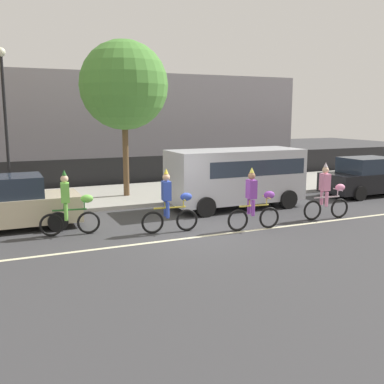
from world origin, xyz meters
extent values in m
plane|color=#38383A|center=(0.00, 0.00, 0.00)|extent=(80.00, 80.00, 0.00)
cube|color=beige|center=(0.00, -0.50, 0.00)|extent=(36.00, 0.14, 0.01)
cube|color=#9E9B93|center=(0.00, 6.50, 0.07)|extent=(60.00, 5.00, 0.15)
cube|color=black|center=(0.00, 9.40, 0.70)|extent=(40.00, 0.08, 1.40)
cube|color=#99939E|center=(-0.40, 18.00, 2.93)|extent=(28.00, 8.00, 5.87)
torus|color=black|center=(-2.96, 1.15, 0.33)|extent=(0.67, 0.16, 0.67)
torus|color=black|center=(-4.00, 1.30, 0.33)|extent=(0.67, 0.16, 0.67)
cylinder|color=#266626|center=(-3.48, 1.22, 0.75)|extent=(0.96, 0.18, 0.05)
cylinder|color=#266626|center=(-3.63, 1.24, 0.84)|extent=(0.04, 0.04, 0.18)
cylinder|color=#266626|center=(-3.06, 1.16, 0.86)|extent=(0.04, 0.04, 0.23)
cylinder|color=#266626|center=(-3.06, 1.16, 0.98)|extent=(0.10, 0.50, 0.03)
ellipsoid|color=#72CC4C|center=(-2.98, 1.15, 1.05)|extent=(0.38, 0.25, 0.24)
cube|color=#72CC4C|center=(-3.58, 1.24, 1.26)|extent=(0.28, 0.35, 0.56)
sphere|color=beige|center=(-3.58, 1.24, 1.66)|extent=(0.22, 0.22, 0.22)
cone|color=#266626|center=(-3.58, 1.24, 1.84)|extent=(0.14, 0.14, 0.16)
cylinder|color=#72CC4C|center=(-3.60, 1.10, 0.71)|extent=(0.11, 0.11, 0.48)
cylinder|color=#72CC4C|center=(-3.56, 1.38, 0.71)|extent=(0.11, 0.11, 0.48)
torus|color=black|center=(-0.20, 0.26, 0.33)|extent=(0.67, 0.16, 0.67)
torus|color=black|center=(-1.24, 0.40, 0.33)|extent=(0.67, 0.16, 0.67)
cylinder|color=gold|center=(-0.72, 0.33, 0.75)|extent=(0.96, 0.18, 0.05)
cylinder|color=gold|center=(-0.87, 0.35, 0.84)|extent=(0.04, 0.04, 0.18)
cylinder|color=gold|center=(-0.30, 0.27, 0.86)|extent=(0.04, 0.04, 0.23)
cylinder|color=gold|center=(-0.30, 0.27, 0.98)|extent=(0.10, 0.50, 0.03)
ellipsoid|color=#2D47B2|center=(-0.22, 0.26, 1.05)|extent=(0.38, 0.25, 0.24)
cube|color=#2D47B2|center=(-0.82, 0.34, 1.26)|extent=(0.28, 0.35, 0.56)
sphere|color=tan|center=(-0.82, 0.34, 1.66)|extent=(0.22, 0.22, 0.22)
cone|color=gold|center=(-0.82, 0.34, 1.84)|extent=(0.14, 0.14, 0.16)
cylinder|color=#2D47B2|center=(-0.84, 0.20, 0.71)|extent=(0.11, 0.11, 0.48)
cylinder|color=#2D47B2|center=(-0.80, 0.48, 0.71)|extent=(0.11, 0.11, 0.48)
torus|color=black|center=(2.24, -0.49, 0.33)|extent=(0.67, 0.14, 0.67)
torus|color=black|center=(1.19, -0.38, 0.33)|extent=(0.67, 0.14, 0.67)
cylinder|color=#E5D84C|center=(1.71, -0.44, 0.75)|extent=(0.97, 0.14, 0.05)
cylinder|color=#E5D84C|center=(1.56, -0.42, 0.84)|extent=(0.04, 0.04, 0.18)
cylinder|color=#E5D84C|center=(2.13, -0.48, 0.86)|extent=(0.04, 0.04, 0.23)
cylinder|color=#E5D84C|center=(2.13, -0.48, 0.98)|extent=(0.08, 0.50, 0.03)
ellipsoid|color=purple|center=(2.21, -0.49, 1.05)|extent=(0.38, 0.23, 0.24)
cube|color=purple|center=(1.61, -0.43, 1.26)|extent=(0.27, 0.34, 0.56)
sphere|color=#9E7051|center=(1.61, -0.43, 1.66)|extent=(0.22, 0.22, 0.22)
cone|color=#E5D84C|center=(1.61, -0.43, 1.84)|extent=(0.14, 0.14, 0.16)
cylinder|color=purple|center=(1.60, -0.57, 0.71)|extent=(0.11, 0.11, 0.48)
cylinder|color=purple|center=(1.63, -0.29, 0.71)|extent=(0.11, 0.11, 0.48)
torus|color=black|center=(5.19, -0.28, 0.33)|extent=(0.67, 0.14, 0.67)
torus|color=black|center=(4.15, -0.17, 0.33)|extent=(0.67, 0.14, 0.67)
cylinder|color=silver|center=(4.67, -0.22, 0.75)|extent=(0.97, 0.15, 0.05)
cylinder|color=silver|center=(4.52, -0.21, 0.84)|extent=(0.04, 0.04, 0.18)
cylinder|color=silver|center=(5.09, -0.27, 0.86)|extent=(0.04, 0.04, 0.23)
cylinder|color=silver|center=(5.09, -0.27, 0.98)|extent=(0.08, 0.50, 0.03)
ellipsoid|color=pink|center=(5.17, -0.27, 1.05)|extent=(0.38, 0.24, 0.24)
cube|color=pink|center=(4.57, -0.21, 1.26)|extent=(0.27, 0.34, 0.56)
sphere|color=beige|center=(4.57, -0.21, 1.66)|extent=(0.22, 0.22, 0.22)
cone|color=silver|center=(4.57, -0.21, 1.84)|extent=(0.14, 0.14, 0.16)
cylinder|color=pink|center=(4.56, -0.35, 0.71)|extent=(0.11, 0.11, 0.48)
cylinder|color=pink|center=(4.58, -0.07, 0.71)|extent=(0.11, 0.11, 0.48)
cube|color=silver|center=(2.82, 2.70, 1.23)|extent=(5.00, 2.00, 1.90)
cube|color=#283342|center=(3.22, 2.70, 1.58)|extent=(3.90, 2.02, 0.56)
cylinder|color=black|center=(4.52, 1.70, 0.35)|extent=(0.70, 0.22, 0.70)
cylinder|color=black|center=(4.52, 3.70, 0.35)|extent=(0.70, 0.22, 0.70)
cylinder|color=black|center=(1.12, 1.70, 0.35)|extent=(0.70, 0.22, 0.70)
cylinder|color=black|center=(1.12, 3.70, 0.35)|extent=(0.70, 0.22, 0.70)
cube|color=black|center=(9.35, 2.62, 0.60)|extent=(4.10, 1.72, 0.80)
cube|color=#232D3D|center=(9.25, 2.62, 1.32)|extent=(2.10, 1.58, 0.64)
cylinder|color=black|center=(10.62, 3.48, 0.30)|extent=(0.60, 0.20, 0.60)
cylinder|color=black|center=(8.07, 1.76, 0.30)|extent=(0.60, 0.20, 0.60)
cylinder|color=black|center=(8.07, 3.48, 0.30)|extent=(0.60, 0.20, 0.60)
cube|color=beige|center=(-5.02, 2.67, 0.60)|extent=(4.10, 1.72, 0.80)
cube|color=#232D3D|center=(-5.12, 2.67, 1.32)|extent=(2.10, 1.58, 0.64)
cylinder|color=black|center=(-3.75, 1.81, 0.30)|extent=(0.60, 0.20, 0.60)
cylinder|color=black|center=(-3.75, 3.53, 0.30)|extent=(0.60, 0.20, 0.60)
cylinder|color=black|center=(-4.84, 7.61, 2.90)|extent=(0.12, 0.12, 5.50)
sphere|color=#EAEACC|center=(-4.84, 7.61, 5.83)|extent=(0.36, 0.36, 0.36)
cylinder|color=brown|center=(-0.43, 6.02, 1.76)|extent=(0.24, 0.24, 3.21)
sphere|color=#4C8C38|center=(-0.43, 6.02, 4.60)|extent=(3.54, 3.54, 3.54)
camera|label=1|loc=(-5.40, -11.80, 3.50)|focal=42.00mm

